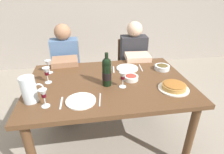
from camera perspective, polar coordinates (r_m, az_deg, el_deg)
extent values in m
plane|color=gray|center=(2.19, -0.88, -19.15)|extent=(8.00, 8.00, 0.00)
cube|color=brown|center=(1.73, -1.06, -2.00)|extent=(1.50, 1.00, 0.04)
cylinder|color=brown|center=(1.85, 23.13, -16.95)|extent=(0.07, 0.07, 0.72)
cylinder|color=brown|center=(2.32, -19.22, -6.35)|extent=(0.07, 0.07, 0.72)
cylinder|color=brown|center=(2.44, 13.40, -3.77)|extent=(0.07, 0.07, 0.72)
cylinder|color=black|center=(1.62, -1.64, 0.74)|extent=(0.08, 0.08, 0.21)
sphere|color=black|center=(1.57, -1.70, 4.59)|extent=(0.08, 0.08, 0.08)
cylinder|color=black|center=(1.55, -1.72, 6.23)|extent=(0.03, 0.03, 0.08)
cylinder|color=black|center=(1.62, -1.64, 0.41)|extent=(0.08, 0.08, 0.07)
cylinder|color=silver|center=(1.53, -24.48, -3.59)|extent=(0.11, 0.11, 0.21)
cylinder|color=silver|center=(1.55, -24.21, -4.80)|extent=(0.10, 0.10, 0.13)
torus|color=silver|center=(1.50, -21.83, -3.09)|extent=(0.07, 0.01, 0.07)
cylinder|color=silver|center=(1.69, 18.62, -3.45)|extent=(0.27, 0.27, 0.01)
cylinder|color=#C18E47|center=(1.68, 18.73, -2.79)|extent=(0.21, 0.21, 0.03)
ellipsoid|color=#9E6028|center=(1.66, 18.85, -2.09)|extent=(0.19, 0.19, 0.02)
cylinder|color=white|center=(1.75, 5.94, -0.32)|extent=(0.14, 0.14, 0.04)
ellipsoid|color=#B2382D|center=(1.74, 5.96, 0.11)|extent=(0.11, 0.11, 0.03)
cylinder|color=silver|center=(2.03, 15.34, 2.88)|extent=(0.16, 0.16, 0.05)
ellipsoid|color=brown|center=(2.02, 15.40, 3.29)|extent=(0.13, 0.13, 0.03)
cylinder|color=silver|center=(1.48, -19.94, -8.49)|extent=(0.06, 0.06, 0.00)
cylinder|color=silver|center=(1.46, -20.18, -7.20)|extent=(0.01, 0.01, 0.08)
cone|color=silver|center=(1.42, -20.64, -4.82)|extent=(0.06, 0.06, 0.07)
cylinder|color=#470A14|center=(1.43, -20.52, -5.45)|extent=(0.03, 0.03, 0.02)
cylinder|color=silver|center=(2.00, -18.85, 1.36)|extent=(0.06, 0.06, 0.00)
cylinder|color=silver|center=(1.99, -19.00, 2.26)|extent=(0.01, 0.01, 0.07)
cone|color=silver|center=(1.96, -19.29, 4.01)|extent=(0.06, 0.06, 0.07)
cylinder|color=silver|center=(1.81, -19.22, -1.56)|extent=(0.06, 0.06, 0.00)
cylinder|color=silver|center=(1.79, -19.41, -0.48)|extent=(0.01, 0.01, 0.07)
cone|color=silver|center=(1.76, -19.77, 1.65)|extent=(0.07, 0.07, 0.07)
cylinder|color=#470A14|center=(1.77, -19.67, 1.04)|extent=(0.04, 0.04, 0.03)
cylinder|color=silver|center=(1.64, 3.30, -2.99)|extent=(0.06, 0.06, 0.00)
cylinder|color=silver|center=(1.62, 3.34, -1.83)|extent=(0.01, 0.01, 0.07)
cone|color=silver|center=(1.59, 3.41, 0.40)|extent=(0.06, 0.06, 0.07)
cylinder|color=#470A14|center=(1.60, 3.39, -0.22)|extent=(0.04, 0.04, 0.02)
cylinder|color=silver|center=(1.98, 4.80, 2.73)|extent=(0.23, 0.23, 0.01)
cylinder|color=white|center=(1.46, -9.69, -7.33)|extent=(0.24, 0.24, 0.01)
cube|color=silver|center=(1.96, 0.52, 2.36)|extent=(0.03, 0.16, 0.00)
cube|color=silver|center=(2.02, 8.93, 2.89)|extent=(0.03, 0.18, 0.00)
cube|color=silver|center=(1.47, -3.78, -7.01)|extent=(0.03, 0.18, 0.00)
cube|color=silver|center=(1.48, -15.55, -7.80)|extent=(0.02, 0.16, 0.00)
cube|color=brown|center=(2.58, -13.54, 0.60)|extent=(0.42, 0.42, 0.02)
cube|color=brown|center=(2.67, -14.06, 6.37)|extent=(0.36, 0.05, 0.40)
cylinder|color=brown|center=(2.56, -16.74, -6.16)|extent=(0.04, 0.04, 0.45)
cylinder|color=brown|center=(2.55, -9.11, -5.42)|extent=(0.04, 0.04, 0.45)
cylinder|color=brown|center=(2.85, -16.46, -2.47)|extent=(0.04, 0.04, 0.45)
cylinder|color=brown|center=(2.84, -9.65, -1.79)|extent=(0.04, 0.04, 0.45)
cube|color=#4C6B93|center=(2.44, -14.24, 5.64)|extent=(0.35, 0.22, 0.50)
sphere|color=#9E7051|center=(2.35, -15.20, 13.37)|extent=(0.20, 0.20, 0.20)
cube|color=#33333D|center=(2.37, -13.57, -1.62)|extent=(0.33, 0.40, 0.14)
cube|color=#33333D|center=(2.39, -12.84, -9.01)|extent=(0.28, 0.14, 0.40)
cube|color=#9E7051|center=(2.16, -14.47, 4.71)|extent=(0.30, 0.26, 0.06)
cube|color=brown|center=(2.66, 6.09, 2.08)|extent=(0.43, 0.43, 0.02)
cube|color=brown|center=(2.75, 5.63, 7.68)|extent=(0.36, 0.06, 0.40)
cylinder|color=brown|center=(2.60, 2.80, -4.32)|extent=(0.04, 0.04, 0.45)
cylinder|color=brown|center=(2.66, 10.09, -3.95)|extent=(0.04, 0.04, 0.45)
cylinder|color=brown|center=(2.89, 1.96, -0.81)|extent=(0.04, 0.04, 0.45)
cylinder|color=brown|center=(2.95, 8.54, -0.55)|extent=(0.04, 0.04, 0.45)
cube|color=#2D2D33|center=(2.53, 6.61, 7.03)|extent=(0.35, 0.23, 0.50)
sphere|color=beige|center=(2.43, 7.04, 14.57)|extent=(0.20, 0.20, 0.20)
cube|color=#33333D|center=(2.46, 7.11, 0.02)|extent=(0.33, 0.40, 0.14)
cube|color=#33333D|center=(2.47, 7.41, -7.16)|extent=(0.28, 0.14, 0.40)
cube|color=beige|center=(2.25, 8.01, 6.24)|extent=(0.31, 0.26, 0.06)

